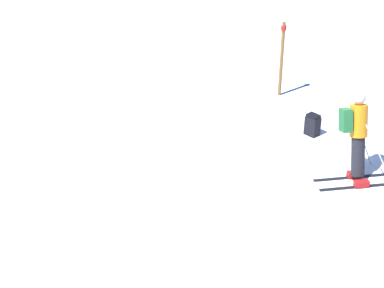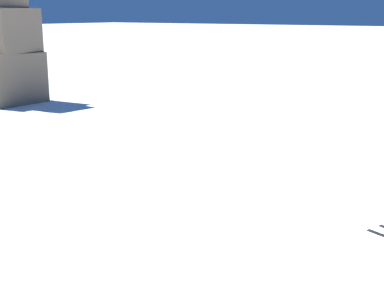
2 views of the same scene
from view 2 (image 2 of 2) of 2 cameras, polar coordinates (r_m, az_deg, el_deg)
name	(u,v)px [view 2 (image 2 of 2)]	position (r m, az deg, el deg)	size (l,w,h in m)	color
rock_pillar	(5,43)	(24.68, -19.34, 10.17)	(2.66, 2.34, 6.23)	#7A664C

